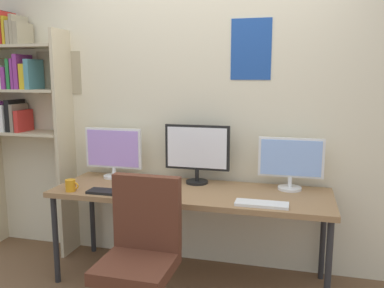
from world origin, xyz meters
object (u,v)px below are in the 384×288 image
(coffee_mug, at_px, (71,185))
(monitor_left, at_px, (113,151))
(monitor_right, at_px, (291,161))
(keyboard_right, at_px, (262,204))
(keyboard_left, at_px, (110,192))
(computer_mouse, at_px, (151,195))
(desk, at_px, (190,197))
(office_chair, at_px, (140,273))
(bookshelf, at_px, (16,98))
(monitor_center, at_px, (197,151))

(coffee_mug, bearing_deg, monitor_left, 74.09)
(monitor_left, xyz_separation_m, monitor_right, (1.47, -0.00, -0.01))
(monitor_right, height_order, keyboard_right, monitor_right)
(keyboard_left, height_order, computer_mouse, computer_mouse)
(desk, height_order, keyboard_right, keyboard_right)
(monitor_right, xyz_separation_m, computer_mouse, (-0.96, -0.46, -0.20))
(office_chair, height_order, monitor_left, monitor_left)
(bookshelf, xyz_separation_m, coffee_mug, (0.81, -0.49, -0.62))
(monitor_left, relative_size, monitor_center, 0.95)
(monitor_center, bearing_deg, computer_mouse, -116.32)
(keyboard_right, relative_size, computer_mouse, 3.73)
(office_chair, height_order, computer_mouse, office_chair)
(monitor_center, bearing_deg, keyboard_left, -141.70)
(bookshelf, relative_size, office_chair, 2.18)
(computer_mouse, bearing_deg, monitor_right, 25.68)
(desk, height_order, monitor_center, monitor_center)
(desk, height_order, computer_mouse, computer_mouse)
(monitor_center, xyz_separation_m, keyboard_right, (0.56, -0.44, -0.26))
(monitor_left, bearing_deg, monitor_center, 0.00)
(desk, distance_m, computer_mouse, 0.35)
(bookshelf, relative_size, computer_mouse, 22.49)
(keyboard_right, relative_size, coffee_mug, 3.38)
(monitor_left, distance_m, monitor_right, 1.47)
(bookshelf, height_order, coffee_mug, bookshelf)
(computer_mouse, height_order, coffee_mug, coffee_mug)
(bookshelf, height_order, keyboard_right, bookshelf)
(monitor_right, bearing_deg, keyboard_right, -111.49)
(bookshelf, bearing_deg, computer_mouse, -18.40)
(desk, height_order, office_chair, office_chair)
(monitor_left, bearing_deg, coffee_mug, -105.91)
(monitor_center, relative_size, computer_mouse, 5.50)
(keyboard_right, bearing_deg, bookshelf, 168.37)
(bookshelf, relative_size, monitor_left, 4.29)
(desk, xyz_separation_m, monitor_center, (0.00, 0.21, 0.32))
(office_chair, height_order, coffee_mug, office_chair)
(office_chair, distance_m, monitor_center, 1.11)
(monitor_left, height_order, computer_mouse, monitor_left)
(office_chair, bearing_deg, monitor_right, 46.88)
(computer_mouse, bearing_deg, bookshelf, 161.60)
(computer_mouse, relative_size, coffee_mug, 0.91)
(desk, bearing_deg, keyboard_right, -22.33)
(monitor_left, bearing_deg, office_chair, -56.94)
(monitor_left, distance_m, coffee_mug, 0.52)
(monitor_left, xyz_separation_m, keyboard_right, (1.29, -0.44, -0.22))
(office_chair, xyz_separation_m, keyboard_left, (-0.43, 0.48, 0.35))
(office_chair, distance_m, monitor_left, 1.24)
(bookshelf, height_order, monitor_right, bookshelf)
(monitor_right, bearing_deg, computer_mouse, -154.32)
(keyboard_left, bearing_deg, monitor_center, 38.30)
(office_chair, xyz_separation_m, monitor_left, (-0.60, 0.93, 0.57))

